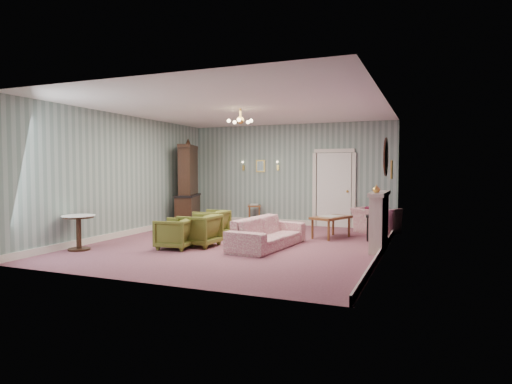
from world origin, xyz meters
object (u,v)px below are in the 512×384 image
at_px(olive_chair_b, 200,228).
at_px(pedestal_table, 79,233).
at_px(side_table_black, 375,228).
at_px(sofa_chintz, 268,227).
at_px(coffee_table, 331,227).
at_px(olive_chair_a, 175,232).
at_px(dresser, 188,183).
at_px(fireplace, 379,221).
at_px(olive_chair_c, 212,222).
at_px(wingback_chair, 376,216).

bearing_deg(olive_chair_b, pedestal_table, -54.56).
bearing_deg(side_table_black, pedestal_table, -147.69).
bearing_deg(sofa_chintz, coffee_table, -22.44).
xyz_separation_m(olive_chair_a, coffee_table, (2.63, 2.56, -0.08)).
relative_size(dresser, side_table_black, 4.24).
bearing_deg(fireplace, olive_chair_b, -163.76).
relative_size(olive_chair_c, coffee_table, 0.70).
relative_size(olive_chair_a, sofa_chintz, 0.32).
height_order(dresser, pedestal_table, dresser).
bearing_deg(sofa_chintz, olive_chair_a, 123.72).
relative_size(wingback_chair, dresser, 0.40).
height_order(wingback_chair, coffee_table, wingback_chair).
distance_m(fireplace, side_table_black, 1.09).
xyz_separation_m(wingback_chair, pedestal_table, (-5.19, -4.58, -0.08)).
relative_size(olive_chair_a, olive_chair_b, 0.91).
bearing_deg(side_table_black, olive_chair_b, -148.16).
xyz_separation_m(olive_chair_b, sofa_chintz, (1.36, 0.40, 0.04)).
distance_m(olive_chair_a, coffee_table, 3.67).
height_order(wingback_chair, dresser, dresser).
relative_size(olive_chair_c, sofa_chintz, 0.33).
bearing_deg(olive_chair_a, wingback_chair, 129.94).
bearing_deg(olive_chair_b, olive_chair_c, -161.15).
height_order(sofa_chintz, dresser, dresser).
xyz_separation_m(wingback_chair, side_table_black, (0.11, -1.23, -0.14)).
relative_size(sofa_chintz, pedestal_table, 2.99).
height_order(sofa_chintz, wingback_chair, wingback_chair).
bearing_deg(olive_chair_a, fireplace, 104.26).
distance_m(fireplace, pedestal_table, 5.98).
bearing_deg(wingback_chair, side_table_black, 127.28).
xyz_separation_m(sofa_chintz, coffee_table, (0.95, 1.70, -0.15)).
bearing_deg(side_table_black, olive_chair_a, -145.34).
height_order(olive_chair_b, side_table_black, olive_chair_b).
distance_m(wingback_chair, fireplace, 2.28).
height_order(olive_chair_c, dresser, dresser).
bearing_deg(olive_chair_c, sofa_chintz, 66.63).
xyz_separation_m(olive_chair_b, dresser, (-2.00, 2.85, 0.84)).
xyz_separation_m(olive_chair_a, side_table_black, (3.62, 2.50, -0.05)).
height_order(olive_chair_c, sofa_chintz, sofa_chintz).
bearing_deg(sofa_chintz, fireplace, -67.25).
height_order(sofa_chintz, fireplace, fireplace).
xyz_separation_m(olive_chair_a, sofa_chintz, (1.68, 0.86, 0.07)).
distance_m(sofa_chintz, side_table_black, 2.55).
xyz_separation_m(coffee_table, side_table_black, (1.00, -0.05, 0.03)).
height_order(olive_chair_c, coffee_table, olive_chair_c).
relative_size(olive_chair_c, side_table_black, 1.23).
distance_m(olive_chair_a, pedestal_table, 1.88).
relative_size(dresser, fireplace, 1.73).
height_order(olive_chair_c, side_table_black, olive_chair_c).
bearing_deg(olive_chair_c, pedestal_table, -31.16).
relative_size(sofa_chintz, coffee_table, 2.10).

